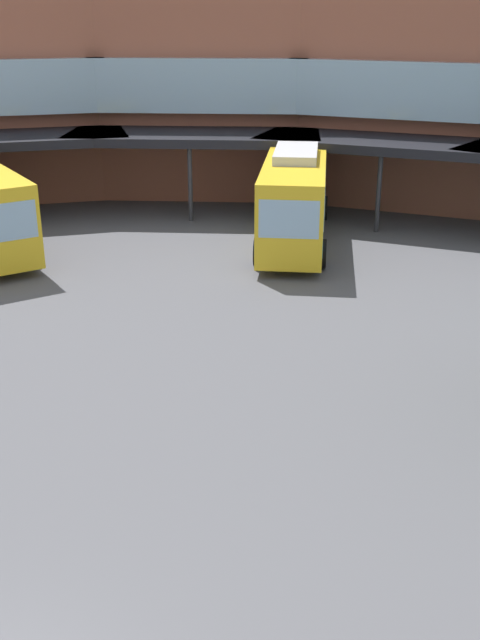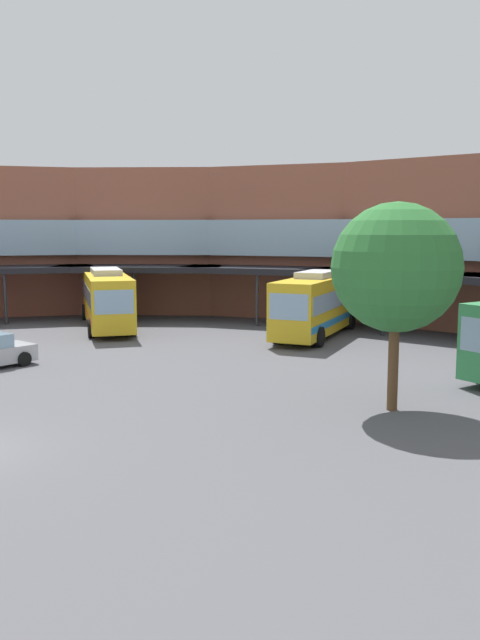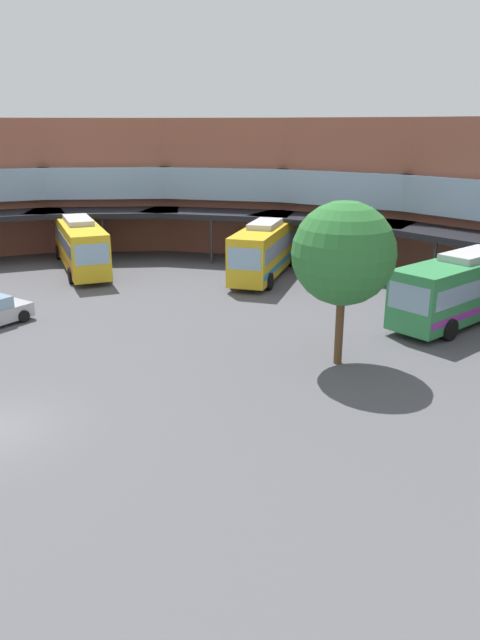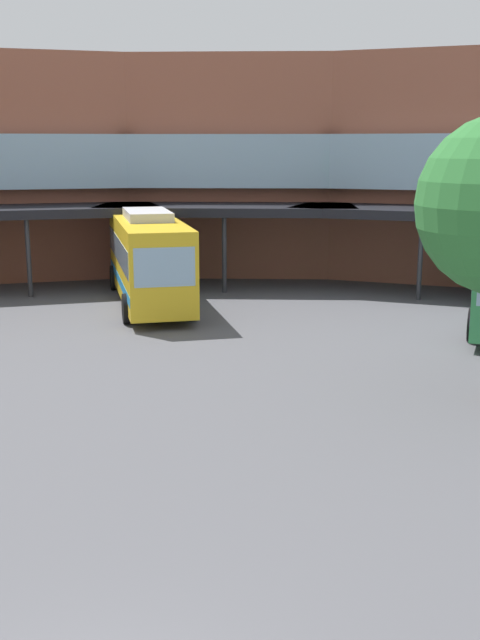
% 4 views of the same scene
% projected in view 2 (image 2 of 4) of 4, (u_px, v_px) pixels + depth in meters
% --- Properties ---
extents(station_building, '(72.51, 33.61, 10.52)m').
position_uv_depth(station_building, '(356.00, 246.00, 36.06)').
color(station_building, '#93543F').
rests_on(station_building, ground).
extents(bus_0, '(10.84, 8.89, 3.75)m').
position_uv_depth(bus_0, '(107.00, 298.00, 42.50)').
color(bus_0, gold).
rests_on(bus_0, ground).
extents(bus_4, '(4.97, 10.44, 3.81)m').
position_uv_depth(bus_4, '(317.00, 304.00, 38.99)').
color(bus_4, gold).
rests_on(bus_4, ground).
extents(plaza_tree, '(4.40, 4.40, 7.15)m').
position_uv_depth(plaza_tree, '(396.00, 268.00, 22.65)').
color(plaza_tree, brown).
rests_on(plaza_tree, ground).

